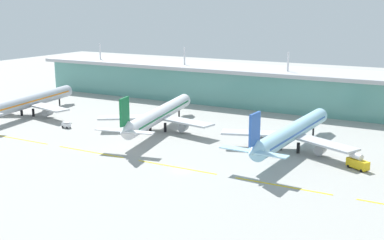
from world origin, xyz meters
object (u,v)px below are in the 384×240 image
airliner_far_middle (291,132)px  fuel_truck (357,162)px  airliner_nearest (29,101)px  baggage_cart (66,125)px  airliner_near_middle (159,115)px

airliner_far_middle → fuel_truck: bearing=-21.6°
airliner_nearest → baggage_cart: size_ratio=18.66×
airliner_nearest → airliner_near_middle: same height
airliner_far_middle → fuel_truck: 26.01m
airliner_near_middle → baggage_cart: bearing=-157.2°
airliner_nearest → fuel_truck: (145.87, -6.67, -4.19)m
airliner_nearest → fuel_truck: bearing=-2.6°
baggage_cart → fuel_truck: (114.48, 3.34, 1.00)m
fuel_truck → airliner_nearest: bearing=177.4°
airliner_near_middle → airliner_far_middle: 55.16m
airliner_far_middle → airliner_near_middle: bearing=177.8°
airliner_nearest → baggage_cart: airliner_nearest is taller
airliner_near_middle → baggage_cart: 38.85m
airliner_nearest → airliner_near_middle: size_ratio=0.96×
airliner_far_middle → fuel_truck: airliner_far_middle is taller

